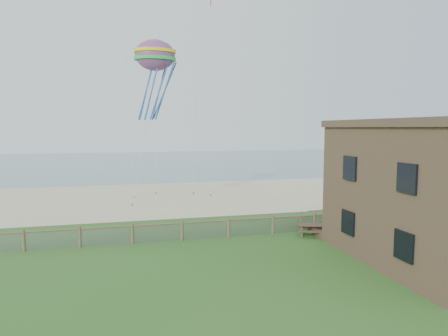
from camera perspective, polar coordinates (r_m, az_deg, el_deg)
The scene contains 7 objects.
ground at distance 20.43m, azimuth 5.11°, elevation -14.19°, with size 160.00×160.00×0.00m, color #2D5D1F.
sand_beach at distance 41.22m, azimuth -5.03°, elevation -3.99°, with size 72.00×20.00×0.02m, color #C9B391.
ocean at distance 84.65m, azimuth -9.76°, elevation 0.94°, with size 160.00×68.00×0.02m, color slate.
chainlink_fence at distance 25.76m, azimuth 0.67°, elevation -8.66°, with size 36.20×0.20×1.25m, color brown, non-canonical shape.
motel_deck at distance 30.91m, azimuth 25.40°, elevation -7.36°, with size 15.00×2.00×0.50m, color brown.
picnic_table at distance 26.77m, azimuth 12.66°, elevation -8.52°, with size 2.02×1.53×0.85m, color brown, non-canonical shape.
octopus_kite at distance 33.47m, azimuth -9.77°, elevation 12.58°, with size 3.38×2.38×6.95m, color red, non-canonical shape.
Camera 1 is at (-6.38, -18.12, 6.96)m, focal length 32.00 mm.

